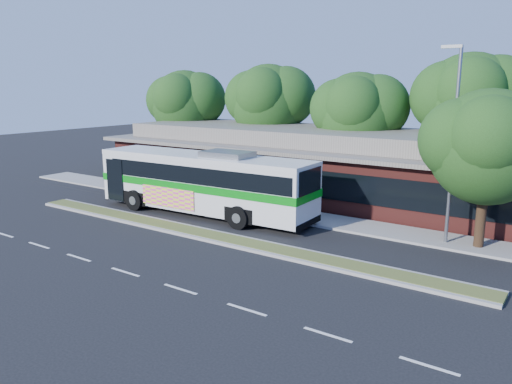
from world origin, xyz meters
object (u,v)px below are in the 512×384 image
(transit_bus, at_px, (205,179))
(sedan, at_px, (180,181))
(sidewalk_tree, at_px, (498,145))
(lamp_post, at_px, (453,140))

(transit_bus, bearing_deg, sedan, 142.64)
(transit_bus, relative_size, sidewalk_tree, 1.89)
(lamp_post, bearing_deg, sidewalk_tree, 10.15)
(lamp_post, bearing_deg, transit_bus, -170.30)
(lamp_post, xyz_separation_m, sedan, (-18.56, 1.80, -4.18))
(sidewalk_tree, bearing_deg, transit_bus, -170.25)
(sedan, bearing_deg, sidewalk_tree, -78.60)
(sidewalk_tree, bearing_deg, lamp_post, -169.85)
(lamp_post, distance_m, sedan, 19.11)
(transit_bus, xyz_separation_m, sidewalk_tree, (14.68, 2.52, 2.68))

